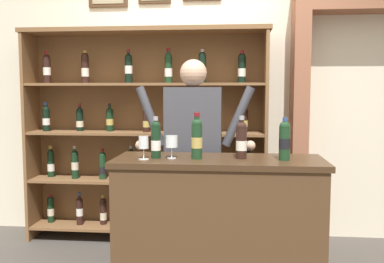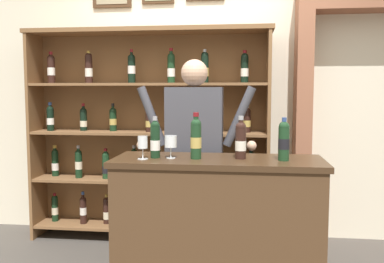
% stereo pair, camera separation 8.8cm
% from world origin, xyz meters
% --- Properties ---
extents(back_wall, '(12.00, 0.19, 3.40)m').
position_xyz_m(back_wall, '(-0.00, 1.41, 1.70)').
color(back_wall, beige).
rests_on(back_wall, ground).
extents(wine_shelf, '(2.34, 0.36, 2.03)m').
position_xyz_m(wine_shelf, '(-0.54, 1.10, 1.07)').
color(wine_shelf, brown).
rests_on(wine_shelf, ground).
extents(archway_doorway, '(1.49, 0.45, 2.44)m').
position_xyz_m(archway_doorway, '(1.58, 1.30, 1.39)').
color(archway_doorway, '#935B42').
rests_on(archway_doorway, ground).
extents(tasting_counter, '(1.46, 0.55, 0.99)m').
position_xyz_m(tasting_counter, '(0.19, -0.00, 0.49)').
color(tasting_counter, '#4C331E').
rests_on(tasting_counter, ground).
extents(shopkeeper, '(0.98, 0.22, 1.71)m').
position_xyz_m(shopkeeper, '(-0.03, 0.50, 1.07)').
color(shopkeeper, '#2D3347').
rests_on(shopkeeper, ground).
extents(tasting_bottle_super_tuscan, '(0.07, 0.07, 0.29)m').
position_xyz_m(tasting_bottle_super_tuscan, '(-0.25, -0.02, 1.12)').
color(tasting_bottle_super_tuscan, black).
rests_on(tasting_bottle_super_tuscan, tasting_counter).
extents(tasting_bottle_riserva, '(0.08, 0.08, 0.32)m').
position_xyz_m(tasting_bottle_riserva, '(0.04, -0.03, 1.13)').
color(tasting_bottle_riserva, '#19381E').
rests_on(tasting_bottle_riserva, tasting_counter).
extents(tasting_bottle_brunello, '(0.08, 0.08, 0.30)m').
position_xyz_m(tasting_bottle_brunello, '(0.35, 0.01, 1.12)').
color(tasting_bottle_brunello, black).
rests_on(tasting_bottle_brunello, tasting_counter).
extents(tasting_bottle_rosso, '(0.08, 0.08, 0.29)m').
position_xyz_m(tasting_bottle_rosso, '(0.63, -0.03, 1.12)').
color(tasting_bottle_rosso, '#19381E').
rests_on(tasting_bottle_rosso, tasting_counter).
extents(wine_glass_center, '(0.07, 0.07, 0.16)m').
position_xyz_m(wine_glass_center, '(-0.32, -0.10, 1.09)').
color(wine_glass_center, silver).
rests_on(wine_glass_center, tasting_counter).
extents(wine_glass_left, '(0.08, 0.08, 0.16)m').
position_xyz_m(wine_glass_left, '(-0.13, -0.04, 1.10)').
color(wine_glass_left, silver).
rests_on(wine_glass_left, tasting_counter).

